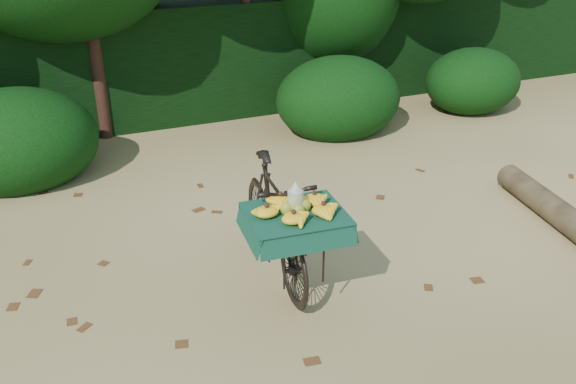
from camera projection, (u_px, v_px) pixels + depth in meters
name	position (u px, v px, depth m)	size (l,w,h in m)	color
ground	(414.00, 310.00, 5.28)	(80.00, 80.00, 0.00)	tan
vendor_bicycle	(275.00, 220.00, 5.57)	(0.85, 1.90, 1.11)	black
hedge_backdrop	(203.00, 54.00, 10.10)	(26.00, 1.80, 1.80)	black
bush_clumps	(277.00, 111.00, 8.82)	(8.80, 1.70, 0.90)	black
leaf_litter	(375.00, 271.00, 5.81)	(7.00, 7.30, 0.01)	#512F15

